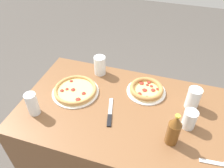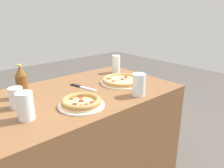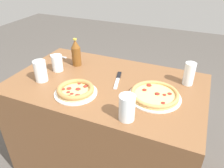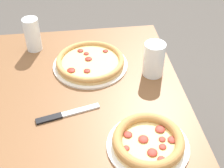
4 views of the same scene
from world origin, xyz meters
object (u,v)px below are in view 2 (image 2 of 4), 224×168
pizza_salami (81,102)px  pizza_veggie (122,81)px  glass_mango_juice (116,64)px  beer_bottle (22,82)px  glass_red_wine (17,99)px  glass_orange_juice (139,85)px  knife (82,87)px  glass_lemonade (25,107)px

pizza_salami → pizza_veggie: pizza_salami is taller
pizza_salami → pizza_veggie: bearing=-162.0°
glass_mango_juice → pizza_veggie: bearing=56.2°
pizza_salami → pizza_veggie: (-0.45, -0.15, -0.00)m
glass_mango_juice → beer_bottle: size_ratio=0.72×
glass_red_wine → beer_bottle: beer_bottle is taller
glass_mango_juice → glass_red_wine: bearing=11.0°
glass_mango_juice → glass_orange_juice: size_ratio=1.06×
pizza_veggie → glass_red_wine: bearing=-5.2°
knife → beer_bottle: bearing=-13.5°
pizza_salami → glass_lemonade: (0.29, -0.05, 0.05)m
pizza_veggie → glass_red_wine: (0.73, -0.07, 0.03)m
pizza_veggie → glass_lemonade: glass_lemonade is taller
glass_lemonade → glass_red_wine: bearing=-94.2°
glass_mango_juice → knife: (0.44, 0.13, -0.07)m
pizza_salami → beer_bottle: beer_bottle is taller
glass_mango_juice → beer_bottle: bearing=2.8°
beer_bottle → glass_lemonade: bearing=72.7°
pizza_salami → glass_orange_juice: size_ratio=1.85×
glass_red_wine → pizza_salami: bearing=142.7°
beer_bottle → glass_red_wine: bearing=58.7°
glass_red_wine → glass_orange_juice: 0.72m
beer_bottle → pizza_salami: bearing=119.9°
glass_orange_juice → beer_bottle: (0.56, -0.45, 0.03)m
glass_red_wine → glass_lemonade: bearing=85.8°
glass_mango_juice → glass_orange_juice: glass_mango_juice is taller
pizza_salami → pizza_veggie: size_ratio=0.84×
pizza_veggie → glass_mango_juice: glass_mango_juice is taller
glass_lemonade → glass_orange_juice: bearing=167.3°
pizza_veggie → glass_lemonade: bearing=7.6°
pizza_salami → knife: bearing=-123.9°
glass_orange_juice → beer_bottle: bearing=-38.3°
glass_mango_juice → beer_bottle: (0.81, 0.04, 0.03)m
pizza_salami → glass_mango_juice: bearing=-147.7°
pizza_salami → glass_red_wine: size_ratio=2.22×
beer_bottle → knife: bearing=166.5°
pizza_veggie → glass_orange_juice: glass_orange_juice is taller
glass_lemonade → glass_orange_juice: size_ratio=1.00×
pizza_veggie → glass_mango_juice: size_ratio=2.09×
pizza_salami → glass_lemonade: bearing=-9.3°
pizza_veggie → glass_orange_juice: bearing=70.8°
knife → glass_red_wine: bearing=5.5°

